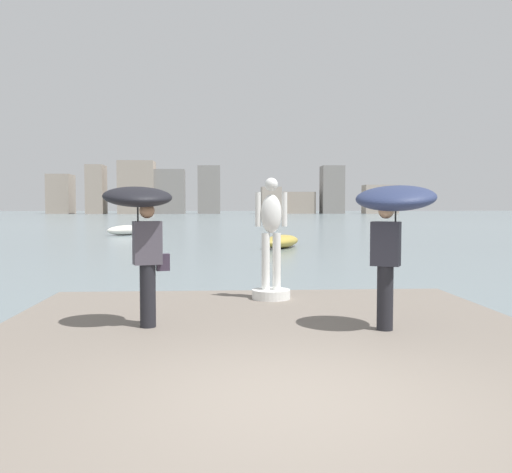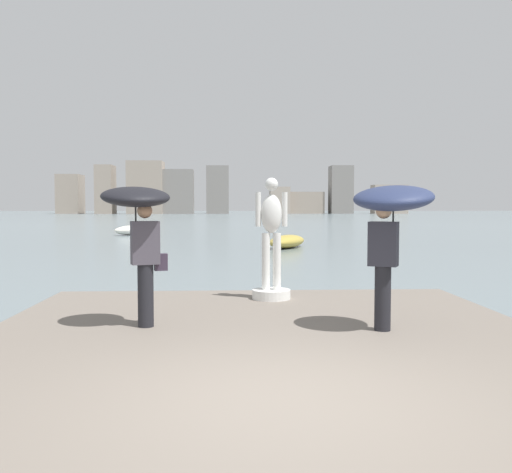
{
  "view_description": "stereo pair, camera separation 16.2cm",
  "coord_description": "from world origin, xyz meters",
  "px_view_note": "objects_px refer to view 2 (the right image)",
  "views": [
    {
      "loc": [
        -0.62,
        -4.92,
        2.09
      ],
      "look_at": [
        0.0,
        5.11,
        1.55
      ],
      "focal_mm": 39.82,
      "sensor_mm": 36.0,
      "label": 1
    },
    {
      "loc": [
        -0.45,
        -4.93,
        2.09
      ],
      "look_at": [
        0.0,
        5.11,
        1.55
      ],
      "focal_mm": 39.82,
      "sensor_mm": 36.0,
      "label": 2
    }
  ],
  "objects_px": {
    "statue_white_figure": "(271,251)",
    "onlooker_right": "(391,213)",
    "onlooker_left": "(139,217)",
    "boat_mid": "(287,241)",
    "boat_near": "(134,230)"
  },
  "relations": [
    {
      "from": "statue_white_figure",
      "to": "onlooker_right",
      "type": "height_order",
      "value": "statue_white_figure"
    },
    {
      "from": "onlooker_left",
      "to": "onlooker_right",
      "type": "relative_size",
      "value": 0.99
    },
    {
      "from": "statue_white_figure",
      "to": "boat_mid",
      "type": "bearing_deg",
      "value": 83.36
    },
    {
      "from": "onlooker_left",
      "to": "boat_mid",
      "type": "xyz_separation_m",
      "value": [
        4.1,
        20.22,
        -1.61
      ]
    },
    {
      "from": "boat_near",
      "to": "boat_mid",
      "type": "bearing_deg",
      "value": -53.23
    },
    {
      "from": "onlooker_left",
      "to": "boat_near",
      "type": "height_order",
      "value": "onlooker_left"
    },
    {
      "from": "onlooker_left",
      "to": "onlooker_right",
      "type": "bearing_deg",
      "value": -6.66
    },
    {
      "from": "onlooker_left",
      "to": "onlooker_right",
      "type": "distance_m",
      "value": 3.46
    },
    {
      "from": "statue_white_figure",
      "to": "boat_near",
      "type": "bearing_deg",
      "value": 103.96
    },
    {
      "from": "onlooker_right",
      "to": "boat_near",
      "type": "relative_size",
      "value": 0.63
    },
    {
      "from": "onlooker_right",
      "to": "boat_mid",
      "type": "relative_size",
      "value": 0.54
    },
    {
      "from": "boat_near",
      "to": "statue_white_figure",
      "type": "bearing_deg",
      "value": -76.04
    },
    {
      "from": "boat_near",
      "to": "boat_mid",
      "type": "height_order",
      "value": "boat_near"
    },
    {
      "from": "onlooker_left",
      "to": "boat_mid",
      "type": "distance_m",
      "value": 20.7
    },
    {
      "from": "statue_white_figure",
      "to": "onlooker_left",
      "type": "height_order",
      "value": "statue_white_figure"
    }
  ]
}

